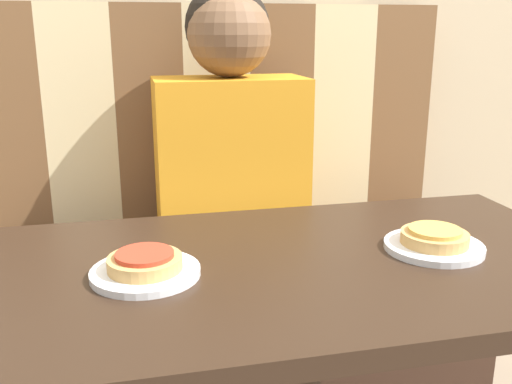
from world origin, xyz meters
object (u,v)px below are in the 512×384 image
object	(u,v)px
plate_left	(146,272)
pizza_left	(145,261)
pizza_right	(435,237)
person	(230,121)
plate_right	(434,247)

from	to	relation	value
plate_left	pizza_left	xyz separation A→B (m)	(0.00, -0.00, 0.02)
pizza_left	pizza_right	world-z (taller)	same
plate_left	pizza_left	world-z (taller)	pizza_left
pizza_right	person	bearing A→B (deg)	111.93
person	plate_left	world-z (taller)	person
person	plate_right	size ratio (longest dim) A/B	4.04
person	pizza_left	bearing A→B (deg)	-111.93
plate_left	pizza_right	world-z (taller)	pizza_right
person	plate_right	distance (m)	0.69
plate_right	pizza_right	bearing A→B (deg)	-90.00
plate_right	pizza_left	world-z (taller)	pizza_left
plate_left	plate_right	world-z (taller)	same
pizza_right	plate_left	bearing A→B (deg)	180.00
person	pizza_right	distance (m)	0.69
person	pizza_left	world-z (taller)	person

